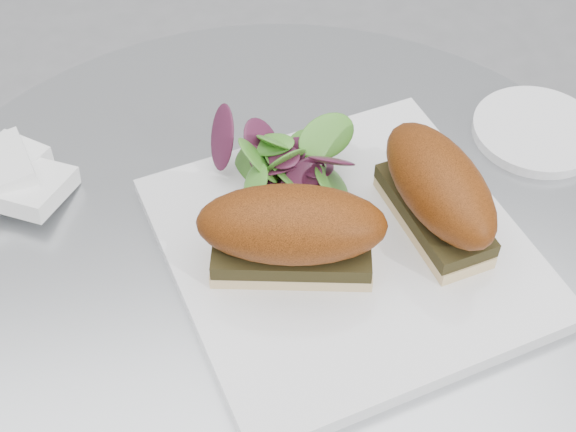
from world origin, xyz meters
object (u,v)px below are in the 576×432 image
at_px(plate, 346,249).
at_px(sandwich_right, 438,191).
at_px(saucer, 537,131).
at_px(sandwich_left, 292,232).

bearing_deg(plate, sandwich_right, 5.32).
xyz_separation_m(plate, saucer, (0.22, 0.11, -0.00)).
distance_m(plate, saucer, 0.25).
distance_m(sandwich_right, saucer, 0.19).
distance_m(plate, sandwich_right, 0.09).
distance_m(sandwich_left, sandwich_right, 0.13).
height_order(sandwich_left, sandwich_right, same).
bearing_deg(sandwich_left, sandwich_right, 21.68).
bearing_deg(sandwich_right, saucer, 114.98).
xyz_separation_m(plate, sandwich_right, (0.08, 0.01, 0.05)).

